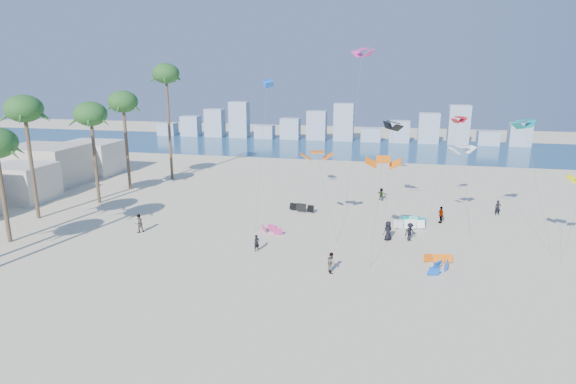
# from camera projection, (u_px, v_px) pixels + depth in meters

# --- Properties ---
(ground) EXTENTS (220.00, 220.00, 0.00)m
(ground) POSITION_uv_depth(u_px,v_px,m) (193.00, 313.00, 31.98)
(ground) COLOR beige
(ground) RESTS_ON ground
(ocean) EXTENTS (220.00, 220.00, 0.00)m
(ocean) POSITION_uv_depth(u_px,v_px,m) (332.00, 147.00, 100.07)
(ocean) COLOR navy
(ocean) RESTS_ON ground
(kitesurfer_near) EXTENTS (0.65, 0.66, 1.53)m
(kitesurfer_near) POSITION_uv_depth(u_px,v_px,m) (257.00, 243.00, 42.62)
(kitesurfer_near) COLOR black
(kitesurfer_near) RESTS_ON ground
(kitesurfer_mid) EXTENTS (0.87, 0.98, 1.67)m
(kitesurfer_mid) POSITION_uv_depth(u_px,v_px,m) (331.00, 262.00, 38.17)
(kitesurfer_mid) COLOR gray
(kitesurfer_mid) RESTS_ON ground
(kitesurfers_far) EXTENTS (36.97, 18.71, 1.88)m
(kitesurfers_far) POSITION_uv_depth(u_px,v_px,m) (357.00, 218.00, 49.50)
(kitesurfers_far) COLOR black
(kitesurfers_far) RESTS_ON ground
(grounded_kites) EXTENTS (18.22, 16.07, 0.99)m
(grounded_kites) POSITION_uv_depth(u_px,v_px,m) (372.00, 230.00, 47.15)
(grounded_kites) COLOR #E03195
(grounded_kites) RESTS_ON ground
(flying_kites) EXTENTS (31.61, 21.63, 18.67)m
(flying_kites) POSITION_uv_depth(u_px,v_px,m) (404.00, 117.00, 46.92)
(flying_kites) COLOR orange
(flying_kites) RESTS_ON ground
(palm_row) EXTENTS (9.59, 44.80, 16.67)m
(palm_row) POSITION_uv_depth(u_px,v_px,m) (52.00, 109.00, 48.85)
(palm_row) COLOR brown
(palm_row) RESTS_ON ground
(beachfront_buildings) EXTENTS (11.50, 43.00, 6.00)m
(beachfront_buildings) POSITION_uv_depth(u_px,v_px,m) (2.00, 181.00, 58.02)
(beachfront_buildings) COLOR beige
(beachfront_buildings) RESTS_ON ground
(distant_skyline) EXTENTS (85.00, 3.00, 8.40)m
(distant_skyline) POSITION_uv_depth(u_px,v_px,m) (332.00, 127.00, 109.00)
(distant_skyline) COLOR #9EADBF
(distant_skyline) RESTS_ON ground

